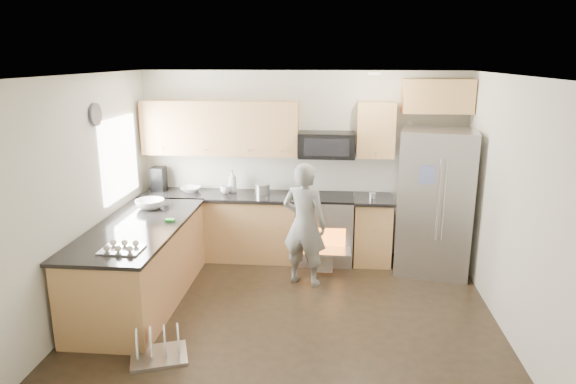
# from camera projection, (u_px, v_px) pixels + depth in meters

# --- Properties ---
(ground) EXTENTS (4.50, 4.50, 0.00)m
(ground) POSITION_uv_depth(u_px,v_px,m) (289.00, 316.00, 5.66)
(ground) COLOR black
(ground) RESTS_ON ground
(room_shell) EXTENTS (4.54, 4.04, 2.62)m
(room_shell) POSITION_uv_depth(u_px,v_px,m) (286.00, 168.00, 5.25)
(room_shell) COLOR beige
(room_shell) RESTS_ON ground
(back_cabinet_run) EXTENTS (4.45, 0.64, 2.50)m
(back_cabinet_run) POSITION_uv_depth(u_px,v_px,m) (258.00, 191.00, 7.15)
(back_cabinet_run) COLOR #C5804F
(back_cabinet_run) RESTS_ON ground
(peninsula) EXTENTS (0.96, 2.36, 1.04)m
(peninsula) POSITION_uv_depth(u_px,v_px,m) (141.00, 263.00, 5.94)
(peninsula) COLOR #C5804F
(peninsula) RESTS_ON ground
(stove_range) EXTENTS (0.76, 0.97, 1.79)m
(stove_range) POSITION_uv_depth(u_px,v_px,m) (325.00, 214.00, 7.09)
(stove_range) COLOR #B7B7BC
(stove_range) RESTS_ON ground
(refrigerator) EXTENTS (1.04, 0.87, 1.89)m
(refrigerator) POSITION_uv_depth(u_px,v_px,m) (435.00, 202.00, 6.66)
(refrigerator) COLOR #B7B7BC
(refrigerator) RESTS_ON ground
(person) EXTENTS (0.66, 0.53, 1.56)m
(person) POSITION_uv_depth(u_px,v_px,m) (304.00, 224.00, 6.31)
(person) COLOR gray
(person) RESTS_ON ground
(dish_rack) EXTENTS (0.63, 0.57, 0.32)m
(dish_rack) POSITION_uv_depth(u_px,v_px,m) (159.00, 349.00, 4.87)
(dish_rack) COLOR #B7B7BC
(dish_rack) RESTS_ON ground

